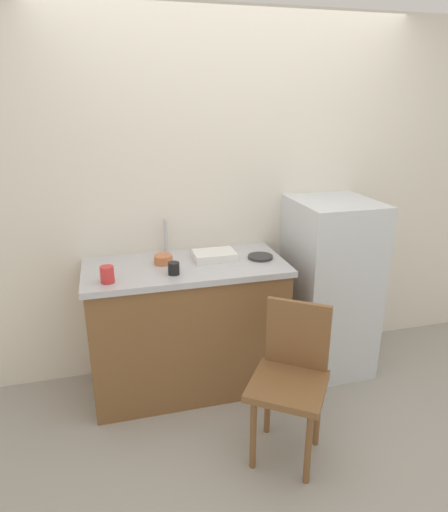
{
  "coord_description": "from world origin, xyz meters",
  "views": [
    {
      "loc": [
        -0.87,
        -2.07,
        1.94
      ],
      "look_at": [
        -0.15,
        0.6,
        0.97
      ],
      "focal_mm": 31.33,
      "sensor_mm": 36.0,
      "label": 1
    }
  ],
  "objects_px": {
    "refrigerator": "(329,286)",
    "cup_black": "(174,268)",
    "chair": "(291,375)",
    "cup_red": "(107,274)",
    "hotplate": "(260,257)",
    "dish_tray": "(214,255)",
    "terracotta_bowl": "(163,259)"
  },
  "relations": [
    {
      "from": "refrigerator",
      "to": "cup_black",
      "type": "height_order",
      "value": "refrigerator"
    },
    {
      "from": "chair",
      "to": "cup_red",
      "type": "bearing_deg",
      "value": -176.56
    },
    {
      "from": "refrigerator",
      "to": "cup_red",
      "type": "distance_m",
      "value": 1.61
    },
    {
      "from": "hotplate",
      "to": "chair",
      "type": "bearing_deg",
      "value": -95.48
    },
    {
      "from": "cup_black",
      "to": "cup_red",
      "type": "relative_size",
      "value": 0.77
    },
    {
      "from": "chair",
      "to": "cup_black",
      "type": "distance_m",
      "value": 0.94
    },
    {
      "from": "dish_tray",
      "to": "cup_red",
      "type": "bearing_deg",
      "value": -161.1
    },
    {
      "from": "dish_tray",
      "to": "cup_red",
      "type": "relative_size",
      "value": 2.81
    },
    {
      "from": "chair",
      "to": "dish_tray",
      "type": "height_order",
      "value": "dish_tray"
    },
    {
      "from": "refrigerator",
      "to": "dish_tray",
      "type": "distance_m",
      "value": 0.91
    },
    {
      "from": "chair",
      "to": "dish_tray",
      "type": "distance_m",
      "value": 0.97
    },
    {
      "from": "cup_black",
      "to": "chair",
      "type": "bearing_deg",
      "value": -48.68
    },
    {
      "from": "cup_red",
      "to": "terracotta_bowl",
      "type": "bearing_deg",
      "value": 33.08
    },
    {
      "from": "cup_black",
      "to": "hotplate",
      "type": "bearing_deg",
      "value": 12.84
    },
    {
      "from": "dish_tray",
      "to": "terracotta_bowl",
      "type": "height_order",
      "value": "terracotta_bowl"
    },
    {
      "from": "refrigerator",
      "to": "dish_tray",
      "type": "xyz_separation_m",
      "value": [
        -0.85,
        0.06,
        0.3
      ]
    },
    {
      "from": "dish_tray",
      "to": "cup_black",
      "type": "bearing_deg",
      "value": -145.4
    },
    {
      "from": "terracotta_bowl",
      "to": "cup_red",
      "type": "bearing_deg",
      "value": -146.92
    },
    {
      "from": "refrigerator",
      "to": "terracotta_bowl",
      "type": "distance_m",
      "value": 1.24
    },
    {
      "from": "dish_tray",
      "to": "terracotta_bowl",
      "type": "xyz_separation_m",
      "value": [
        -0.35,
        -0.01,
        0.0
      ]
    },
    {
      "from": "chair",
      "to": "hotplate",
      "type": "bearing_deg",
      "value": 120.0
    },
    {
      "from": "dish_tray",
      "to": "hotplate",
      "type": "relative_size",
      "value": 1.65
    },
    {
      "from": "chair",
      "to": "hotplate",
      "type": "distance_m",
      "value": 0.87
    },
    {
      "from": "chair",
      "to": "cup_red",
      "type": "distance_m",
      "value": 1.2
    },
    {
      "from": "refrigerator",
      "to": "cup_red",
      "type": "relative_size",
      "value": 12.87
    },
    {
      "from": "refrigerator",
      "to": "cup_black",
      "type": "relative_size",
      "value": 16.72
    },
    {
      "from": "cup_black",
      "to": "cup_red",
      "type": "bearing_deg",
      "value": -175.9
    },
    {
      "from": "chair",
      "to": "terracotta_bowl",
      "type": "distance_m",
      "value": 1.1
    },
    {
      "from": "refrigerator",
      "to": "cup_black",
      "type": "bearing_deg",
      "value": -172.26
    },
    {
      "from": "hotplate",
      "to": "cup_red",
      "type": "xyz_separation_m",
      "value": [
        -1.01,
        -0.17,
        0.04
      ]
    },
    {
      "from": "hotplate",
      "to": "cup_black",
      "type": "distance_m",
      "value": 0.63
    },
    {
      "from": "refrigerator",
      "to": "chair",
      "type": "relative_size",
      "value": 1.44
    }
  ]
}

